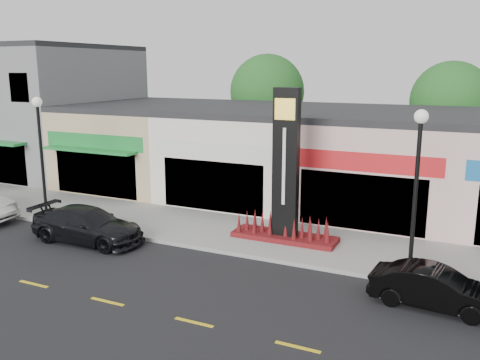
% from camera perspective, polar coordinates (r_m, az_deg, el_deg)
% --- Properties ---
extents(ground, '(120.00, 120.00, 0.00)m').
position_cam_1_polar(ground, '(18.35, -8.63, -9.64)').
color(ground, black).
rests_on(ground, ground).
extents(sidewalk, '(52.00, 4.30, 0.15)m').
position_cam_1_polar(sidewalk, '(21.84, -2.31, -5.64)').
color(sidewalk, gray).
rests_on(sidewalk, ground).
extents(curb, '(52.00, 0.20, 0.15)m').
position_cam_1_polar(curb, '(19.98, -5.29, -7.44)').
color(curb, gray).
rests_on(curb, ground).
extents(building_grey_2story, '(12.00, 10.95, 8.30)m').
position_cam_1_polar(building_grey_2story, '(37.68, -22.29, 7.43)').
color(building_grey_2story, slate).
rests_on(building_grey_2story, ground).
extents(shop_beige, '(7.00, 10.85, 4.80)m').
position_cam_1_polar(shop_beige, '(31.59, -10.18, 4.17)').
color(shop_beige, tan).
rests_on(shop_beige, ground).
extents(shop_cream, '(7.00, 10.01, 4.80)m').
position_cam_1_polar(shop_cream, '(28.19, 1.58, 3.37)').
color(shop_cream, white).
rests_on(shop_cream, ground).
extents(shop_pink_w, '(7.00, 10.01, 4.80)m').
position_cam_1_polar(shop_pink_w, '(26.25, 15.75, 2.22)').
color(shop_pink_w, beige).
rests_on(shop_pink_w, ground).
extents(tree_rear_west, '(5.20, 5.20, 7.83)m').
position_cam_1_polar(tree_rear_west, '(36.24, 3.06, 9.87)').
color(tree_rear_west, '#382619').
rests_on(tree_rear_west, ground).
extents(tree_rear_mid, '(4.80, 4.80, 7.29)m').
position_cam_1_polar(tree_rear_mid, '(33.67, 22.55, 8.18)').
color(tree_rear_mid, '#382619').
rests_on(tree_rear_mid, ground).
extents(lamp_west_near, '(0.44, 0.44, 5.47)m').
position_cam_1_polar(lamp_west_near, '(24.38, -21.47, 3.63)').
color(lamp_west_near, black).
rests_on(lamp_west_near, sidewalk).
extents(lamp_east_near, '(0.44, 0.44, 5.47)m').
position_cam_1_polar(lamp_east_near, '(16.99, 19.22, 0.27)').
color(lamp_east_near, black).
rests_on(lamp_east_near, sidewalk).
extents(pylon_sign, '(4.20, 1.30, 6.00)m').
position_cam_1_polar(pylon_sign, '(19.95, 5.12, -0.87)').
color(pylon_sign, '#5D1017').
rests_on(pylon_sign, sidewalk).
extents(car_dark_sedan, '(2.02, 4.82, 1.39)m').
position_cam_1_polar(car_dark_sedan, '(21.33, -16.75, -4.87)').
color(car_dark_sedan, black).
rests_on(car_dark_sedan, ground).
extents(car_black_conv, '(1.60, 3.79, 1.22)m').
position_cam_1_polar(car_black_conv, '(16.11, 21.08, -11.26)').
color(car_black_conv, black).
rests_on(car_black_conv, ground).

